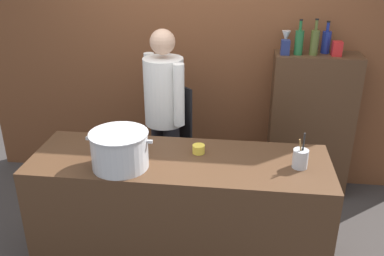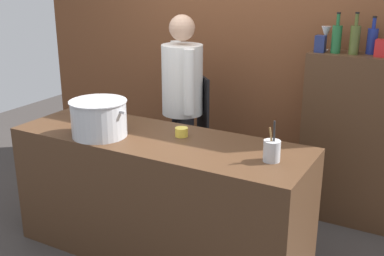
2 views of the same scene
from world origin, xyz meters
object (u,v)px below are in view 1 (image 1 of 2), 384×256
(wine_bottle_olive, at_px, (315,42))
(spice_tin_navy, at_px, (285,47))
(chef, at_px, (165,109))
(butter_jar, at_px, (199,149))
(utensil_crock, at_px, (300,158))
(wine_bottle_green, at_px, (299,42))
(wine_glass_wide, at_px, (286,37))
(stockpot_large, at_px, (120,150))
(spice_tin_red, at_px, (337,49))
(wine_bottle_cobalt, at_px, (326,41))

(wine_bottle_olive, distance_m, spice_tin_navy, 0.25)
(chef, xyz_separation_m, butter_jar, (0.37, -0.65, -0.03))
(chef, distance_m, utensil_crock, 1.32)
(wine_bottle_olive, bearing_deg, wine_bottle_green, -176.57)
(utensil_crock, height_order, wine_glass_wide, wine_glass_wide)
(utensil_crock, relative_size, spice_tin_navy, 1.99)
(stockpot_large, xyz_separation_m, wine_bottle_green, (1.26, 1.31, 0.47))
(chef, height_order, wine_glass_wide, chef)
(stockpot_large, xyz_separation_m, butter_jar, (0.50, 0.27, -0.10))
(spice_tin_red, distance_m, spice_tin_navy, 0.44)
(stockpot_large, bearing_deg, wine_bottle_olive, 43.39)
(stockpot_large, height_order, wine_bottle_cobalt, wine_bottle_cobalt)
(chef, relative_size, wine_glass_wide, 8.80)
(wine_bottle_olive, bearing_deg, spice_tin_navy, -174.92)
(chef, xyz_separation_m, wine_bottle_cobalt, (1.37, 0.48, 0.53))
(chef, distance_m, wine_bottle_cobalt, 1.55)
(utensil_crock, relative_size, butter_jar, 2.86)
(stockpot_large, height_order, wine_bottle_olive, wine_bottle_olive)
(utensil_crock, height_order, wine_bottle_olive, wine_bottle_olive)
(utensil_crock, distance_m, spice_tin_navy, 1.26)
(butter_jar, relative_size, spice_tin_red, 0.72)
(butter_jar, relative_size, wine_bottle_cobalt, 0.32)
(stockpot_large, relative_size, butter_jar, 5.01)
(utensil_crock, bearing_deg, wine_bottle_cobalt, 76.37)
(stockpot_large, distance_m, spice_tin_red, 2.11)
(wine_bottle_green, bearing_deg, wine_glass_wide, 139.08)
(wine_bottle_cobalt, relative_size, spice_tin_red, 2.24)
(wine_bottle_green, relative_size, wine_glass_wide, 1.63)
(utensil_crock, height_order, wine_bottle_cobalt, wine_bottle_cobalt)
(stockpot_large, distance_m, butter_jar, 0.58)
(wine_glass_wide, height_order, spice_tin_red, wine_glass_wide)
(utensil_crock, distance_m, wine_glass_wide, 1.38)
(butter_jar, relative_size, wine_glass_wide, 0.48)
(utensil_crock, xyz_separation_m, spice_tin_navy, (-0.05, 1.16, 0.48))
(wine_bottle_green, relative_size, spice_tin_red, 2.44)
(wine_bottle_cobalt, relative_size, wine_bottle_green, 0.92)
(wine_bottle_green, distance_m, wine_glass_wide, 0.14)
(wine_glass_wide, relative_size, spice_tin_navy, 1.46)
(butter_jar, distance_m, wine_bottle_green, 1.41)
(wine_bottle_green, xyz_separation_m, wine_glass_wide, (-0.11, 0.09, 0.02))
(wine_bottle_cobalt, bearing_deg, butter_jar, -131.56)
(spice_tin_navy, bearing_deg, wine_bottle_olive, 5.08)
(wine_bottle_cobalt, xyz_separation_m, wine_bottle_olive, (-0.11, -0.08, 0.01))
(wine_bottle_cobalt, height_order, spice_tin_red, wine_bottle_cobalt)
(wine_bottle_olive, distance_m, spice_tin_red, 0.20)
(chef, relative_size, utensil_crock, 6.44)
(wine_bottle_green, xyz_separation_m, spice_tin_red, (0.33, -0.00, -0.05))
(wine_bottle_green, bearing_deg, wine_bottle_cobalt, 20.01)
(butter_jar, bearing_deg, wine_bottle_green, 53.96)
(wine_bottle_olive, xyz_separation_m, spice_tin_red, (0.19, -0.01, -0.05))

